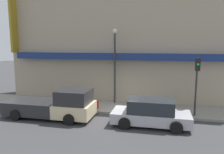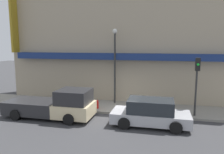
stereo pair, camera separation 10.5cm
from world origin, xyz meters
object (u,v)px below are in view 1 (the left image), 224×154
(parked_car, at_px, (151,113))
(fire_hydrant, at_px, (97,104))
(traffic_light, at_px, (197,76))
(street_lamp, at_px, (115,57))
(pickup_truck, at_px, (55,105))

(parked_car, bearing_deg, fire_hydrant, 150.51)
(traffic_light, bearing_deg, fire_hydrant, 177.85)
(street_lamp, bearing_deg, parked_car, -52.11)
(street_lamp, height_order, traffic_light, street_lamp)
(fire_hydrant, distance_m, street_lamp, 3.74)
(pickup_truck, relative_size, fire_hydrant, 9.51)
(pickup_truck, xyz_separation_m, parked_car, (5.99, 0.00, -0.07))
(pickup_truck, bearing_deg, street_lamp, 51.12)
(pickup_truck, relative_size, street_lamp, 1.01)
(fire_hydrant, relative_size, traffic_light, 0.16)
(parked_car, bearing_deg, traffic_light, 33.38)
(street_lamp, bearing_deg, fire_hydrant, -118.26)
(fire_hydrant, height_order, street_lamp, street_lamp)
(pickup_truck, height_order, street_lamp, street_lamp)
(pickup_truck, bearing_deg, traffic_light, 12.17)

